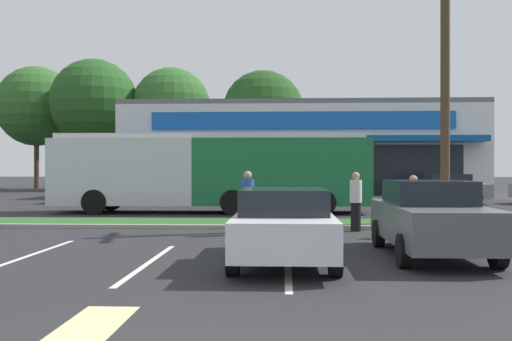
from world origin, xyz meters
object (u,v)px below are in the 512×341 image
(car_5, at_px, (218,189))
(pedestrian_mid, at_px, (413,206))
(pedestrian_by_pole, at_px, (248,203))
(car_1, at_px, (430,218))
(car_2, at_px, (97,189))
(car_4, at_px, (284,224))
(car_3, at_px, (444,189))
(city_bus, at_px, (211,170))
(utility_pole, at_px, (441,40))
(pedestrian_near_bench, at_px, (356,201))

(car_5, relative_size, pedestrian_mid, 2.82)
(pedestrian_by_pole, bearing_deg, car_1, 178.00)
(car_1, height_order, pedestrian_mid, pedestrian_mid)
(car_1, height_order, car_2, car_1)
(car_1, relative_size, car_4, 1.00)
(car_3, xyz_separation_m, pedestrian_mid, (-4.84, -14.57, 0.04))
(city_bus, bearing_deg, utility_pole, 147.87)
(city_bus, xyz_separation_m, car_4, (3.00, -12.60, -1.01))
(car_4, relative_size, car_5, 0.99)
(pedestrian_mid, bearing_deg, car_2, -28.72)
(car_1, distance_m, pedestrian_mid, 3.43)
(car_3, xyz_separation_m, pedestrian_near_bench, (-6.20, -13.23, 0.08))
(city_bus, relative_size, pedestrian_near_bench, 7.53)
(car_4, bearing_deg, pedestrian_near_bench, -20.09)
(car_1, xyz_separation_m, car_2, (-12.91, 17.71, -0.08))
(city_bus, height_order, car_3, city_bus)
(utility_pole, relative_size, car_4, 2.44)
(car_2, relative_size, car_3, 0.95)
(pedestrian_by_pole, bearing_deg, pedestrian_near_bench, -121.71)
(pedestrian_mid, bearing_deg, car_1, 101.49)
(car_5, xyz_separation_m, pedestrian_near_bench, (5.45, -12.51, 0.11))
(car_2, xyz_separation_m, car_5, (6.50, -0.46, 0.03))
(car_4, height_order, pedestrian_mid, pedestrian_mid)
(utility_pole, distance_m, car_3, 12.85)
(utility_pole, bearing_deg, car_4, -123.51)
(car_3, distance_m, car_5, 11.68)
(utility_pole, bearing_deg, pedestrian_by_pole, -154.48)
(car_5, bearing_deg, car_4, -79.64)
(utility_pole, distance_m, pedestrian_mid, 6.33)
(car_5, bearing_deg, city_bus, -86.56)
(city_bus, height_order, car_5, city_bus)
(car_5, height_order, pedestrian_near_bench, pedestrian_near_bench)
(car_4, distance_m, pedestrian_by_pole, 4.90)
(utility_pole, relative_size, car_1, 2.44)
(car_3, height_order, pedestrian_near_bench, pedestrian_near_bench)
(car_5, bearing_deg, car_2, 175.98)
(car_2, relative_size, pedestrian_mid, 2.59)
(car_3, bearing_deg, pedestrian_near_bench, 64.88)
(car_3, height_order, car_5, car_3)
(city_bus, xyz_separation_m, pedestrian_mid, (6.48, -8.17, -0.93))
(car_2, bearing_deg, car_3, -179.18)
(utility_pole, xyz_separation_m, car_1, (-2.03, -6.68, -5.19))
(car_1, xyz_separation_m, pedestrian_near_bench, (-0.96, 4.75, 0.06))
(utility_pole, bearing_deg, car_3, 74.13)
(pedestrian_mid, bearing_deg, pedestrian_by_pole, 13.76)
(city_bus, bearing_deg, pedestrian_mid, 127.44)
(car_5, xyz_separation_m, pedestrian_mid, (6.82, -13.85, 0.07))
(utility_pole, height_order, car_5, utility_pole)
(utility_pole, height_order, car_2, utility_pole)
(car_2, distance_m, pedestrian_by_pole, 16.51)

